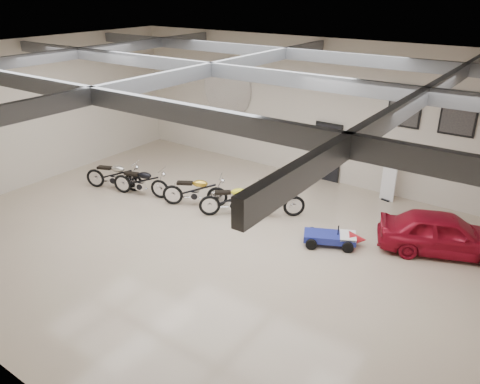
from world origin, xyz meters
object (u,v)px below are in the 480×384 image
Objects in this scene: vintage_car at (444,233)px; motorcycle_red at (271,201)px; motorcycle_yellow at (233,199)px; go_kart at (335,235)px; motorcycle_gold at (195,190)px; motorcycle_silver at (114,175)px; motorcycle_black at (140,181)px; banner_stand at (390,175)px.

motorcycle_red is at bearing 79.14° from vintage_car.
motorcycle_yellow is 3.41m from go_kart.
go_kart is (4.80, 0.28, -0.23)m from motorcycle_gold.
motorcycle_silver is 1.03× the size of motorcycle_black.
banner_stand is at bearing 22.70° from vintage_car.
motorcycle_black is at bearing 163.18° from motorcycle_gold.
motorcycle_gold is 1.41m from motorcycle_yellow.
banner_stand is at bearing 7.77° from motorcycle_yellow.
vintage_car is at bearing 2.29° from go_kart.
banner_stand is 4.16m from motorcycle_red.
motorcycle_yellow is (1.40, 0.17, -0.01)m from motorcycle_gold.
vintage_car reaches higher than go_kart.
vintage_car is (2.33, -2.39, -0.33)m from banner_stand.
motorcycle_gold reaches higher than go_kart.
banner_stand reaches higher than motorcycle_silver.
go_kart is 2.82m from vintage_car.
banner_stand is 8.28m from motorcycle_black.
motorcycle_yellow is at bearing -11.54° from motorcycle_silver.
motorcycle_black is 9.53m from vintage_car.
motorcycle_red is (2.45, 0.70, 0.01)m from motorcycle_gold.
motorcycle_silver is at bearing -140.19° from banner_stand.
motorcycle_black reaches higher than go_kart.
banner_stand is at bearing 9.44° from motorcycle_gold.
motorcycle_yellow is 0.61× the size of vintage_car.
banner_stand is 0.89× the size of motorcycle_black.
motorcycle_gold is at bearing 155.33° from motorcycle_red.
motorcycle_gold is at bearing -4.79° from motorcycle_black.
banner_stand is 9.36m from motorcycle_silver.
banner_stand is 6.38m from motorcycle_gold.
motorcycle_red is 4.92m from vintage_car.
vintage_car is (10.46, 2.22, 0.03)m from motorcycle_silver.
motorcycle_red is 0.63× the size of vintage_car.
motorcycle_gold is at bearing -130.90° from banner_stand.
motorcycle_yellow is 1.17m from motorcycle_red.
go_kart is (2.36, -0.42, -0.23)m from motorcycle_red.
motorcycle_black is 2.06m from motorcycle_gold.
motorcycle_red is at bearing -117.08° from banner_stand.
motorcycle_black is 6.86m from go_kart.
motorcycle_yellow is at bearing -22.54° from motorcycle_gold.
motorcycle_silver reaches higher than motorcycle_black.
go_kart is (3.40, 0.11, -0.22)m from motorcycle_yellow.
banner_stand is 1.04× the size of go_kart.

